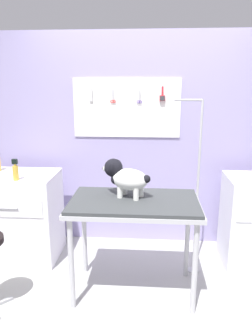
{
  "coord_description": "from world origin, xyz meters",
  "views": [
    {
      "loc": [
        0.07,
        -2.26,
        1.78
      ],
      "look_at": [
        -0.12,
        0.31,
        1.1
      ],
      "focal_mm": 34.98,
      "sensor_mm": 36.0,
      "label": 1
    }
  ],
  "objects_px": {
    "dog": "(125,177)",
    "counter_left": "(19,216)",
    "grooming_arm": "(196,196)",
    "grooming_table": "(134,209)"
  },
  "relations": [
    {
      "from": "grooming_table",
      "to": "grooming_arm",
      "type": "distance_m",
      "value": 0.65
    },
    {
      "from": "counter_left",
      "to": "grooming_table",
      "type": "bearing_deg",
      "value": -23.16
    },
    {
      "from": "counter_left",
      "to": "dog",
      "type": "bearing_deg",
      "value": -21.16
    },
    {
      "from": "grooming_arm",
      "to": "counter_left",
      "type": "xyz_separation_m",
      "value": [
        -1.77,
        0.17,
        -0.32
      ]
    },
    {
      "from": "dog",
      "to": "grooming_arm",
      "type": "bearing_deg",
      "value": 22.49
    },
    {
      "from": "dog",
      "to": "counter_left",
      "type": "relative_size",
      "value": 0.48
    },
    {
      "from": "grooming_table",
      "to": "dog",
      "type": "height_order",
      "value": "dog"
    },
    {
      "from": "dog",
      "to": "counter_left",
      "type": "bearing_deg",
      "value": 158.84
    },
    {
      "from": "grooming_arm",
      "to": "dog",
      "type": "relative_size",
      "value": 3.85
    },
    {
      "from": "grooming_table",
      "to": "grooming_arm",
      "type": "bearing_deg",
      "value": 31.91
    }
  ]
}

